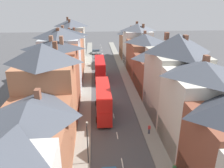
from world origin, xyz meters
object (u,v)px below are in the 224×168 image
at_px(double_decker_bus_mid_street, 103,99).
at_px(double_decker_bus_lead, 100,69).
at_px(pedestrian_near_right, 149,129).
at_px(car_near_blue, 99,60).
at_px(street_lamp, 87,141).
at_px(car_parked_right_a, 98,52).
at_px(car_parked_left_a, 94,52).

bearing_deg(double_decker_bus_mid_street, double_decker_bus_lead, 90.00).
relative_size(double_decker_bus_lead, pedestrian_near_right, 6.71).
bearing_deg(car_near_blue, pedestrian_near_right, -80.95).
relative_size(car_near_blue, street_lamp, 0.77).
relative_size(car_parked_right_a, pedestrian_near_right, 2.56).
distance_m(double_decker_bus_mid_street, pedestrian_near_right, 9.95).
bearing_deg(car_near_blue, double_decker_bus_mid_street, -90.02).
bearing_deg(double_decker_bus_mid_street, car_parked_right_a, 89.99).
distance_m(car_near_blue, street_lamp, 47.21).
relative_size(car_parked_left_a, pedestrian_near_right, 2.79).
xyz_separation_m(double_decker_bus_mid_street, pedestrian_near_right, (6.64, -7.19, -1.78)).
height_order(car_near_blue, car_parked_left_a, car_near_blue).
distance_m(double_decker_bus_lead, car_near_blue, 16.11).
distance_m(double_decker_bus_mid_street, street_lamp, 12.92).
distance_m(pedestrian_near_right, street_lamp, 10.84).
bearing_deg(car_parked_left_a, car_near_blue, -84.37).
height_order(double_decker_bus_lead, street_lamp, street_lamp).
distance_m(double_decker_bus_mid_street, car_near_blue, 34.47).
bearing_deg(pedestrian_near_right, street_lamp, -148.84).
bearing_deg(car_near_blue, car_parked_right_a, 90.00).
bearing_deg(car_parked_left_a, double_decker_bus_lead, -87.47).
xyz_separation_m(double_decker_bus_mid_street, car_parked_left_a, (-1.29, 47.59, -2.00)).
bearing_deg(car_parked_left_a, double_decker_bus_mid_street, -88.45).
height_order(car_near_blue, car_parked_right_a, car_near_blue).
relative_size(double_decker_bus_lead, car_parked_left_a, 2.41).
bearing_deg(car_parked_right_a, street_lamp, -92.33).
bearing_deg(double_decker_bus_mid_street, car_near_blue, 89.98).
height_order(car_parked_left_a, street_lamp, street_lamp).
relative_size(double_decker_bus_mid_street, car_parked_left_a, 2.41).
relative_size(double_decker_bus_mid_street, pedestrian_near_right, 6.71).
relative_size(double_decker_bus_mid_street, car_near_blue, 2.54).
xyz_separation_m(car_near_blue, car_parked_right_a, (0.00, 13.02, -0.02)).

